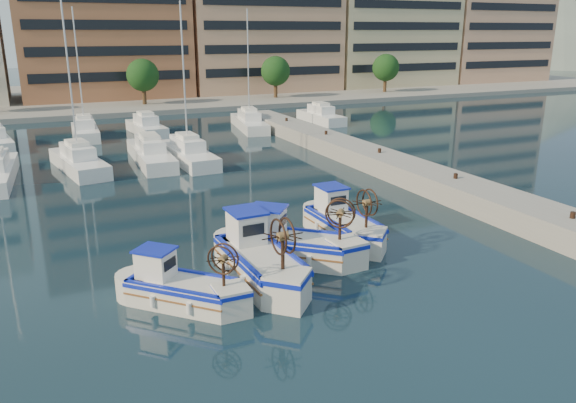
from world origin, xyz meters
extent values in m
plane|color=#172F3E|center=(0.00, 0.00, 0.00)|extent=(300.00, 300.00, 0.00)
cube|color=gray|center=(13.00, 8.00, 0.60)|extent=(3.00, 60.00, 1.20)
cube|color=gray|center=(0.00, 67.00, 0.30)|extent=(180.00, 40.00, 0.60)
cube|color=#AB6642|center=(1.00, 65.00, 13.10)|extent=(22.00, 14.00, 25.00)
cube|color=black|center=(1.00, 58.00, 13.10)|extent=(20.24, 0.12, 22.50)
cube|color=tan|center=(24.00, 65.00, 11.60)|extent=(23.00, 14.00, 22.00)
cube|color=black|center=(24.00, 58.00, 11.60)|extent=(21.16, 0.12, 19.80)
cube|color=#CDBA8D|center=(47.00, 65.00, 12.60)|extent=(22.00, 14.00, 24.00)
cube|color=black|center=(47.00, 58.00, 12.60)|extent=(20.24, 0.12, 21.60)
cube|color=tan|center=(69.00, 65.00, 12.10)|extent=(21.00, 14.00, 23.00)
cube|color=black|center=(69.00, 58.00, 12.10)|extent=(19.32, 0.12, 20.70)
cylinder|color=#3F2B19|center=(4.00, 53.50, 1.50)|extent=(0.50, 0.50, 3.00)
sphere|color=#1B4719|center=(4.00, 53.50, 4.20)|extent=(4.00, 4.00, 4.00)
cylinder|color=#3F2B19|center=(22.00, 53.50, 1.50)|extent=(0.50, 0.50, 3.00)
sphere|color=#1B4719|center=(22.00, 53.50, 4.20)|extent=(4.00, 4.00, 4.00)
cylinder|color=#3F2B19|center=(40.00, 53.50, 1.50)|extent=(0.50, 0.50, 3.00)
sphere|color=#1B4719|center=(40.00, 53.50, 4.20)|extent=(4.00, 4.00, 4.00)
cone|color=slate|center=(140.00, 110.00, 0.00)|extent=(160.00, 160.00, 50.00)
cube|color=white|center=(-6.54, 22.39, 0.50)|extent=(3.57, 8.69, 1.00)
cylinder|color=silver|center=(-6.54, 22.39, 6.00)|extent=(0.12, 0.12, 11.00)
cube|color=white|center=(-1.39, 22.93, 0.50)|extent=(2.47, 9.74, 1.00)
cube|color=white|center=(1.19, 21.92, 0.50)|extent=(2.56, 9.03, 1.00)
cylinder|color=silver|center=(1.19, 21.92, 6.00)|extent=(0.12, 0.12, 11.00)
cube|color=white|center=(-4.87, 35.50, 0.50)|extent=(2.53, 7.43, 1.00)
cylinder|color=silver|center=(-4.87, 35.50, 6.00)|extent=(0.12, 0.12, 11.00)
cube|color=white|center=(0.67, 35.22, 0.50)|extent=(2.79, 7.46, 1.00)
cube|color=white|center=(10.67, 33.92, 0.50)|extent=(3.61, 9.36, 1.00)
cylinder|color=silver|center=(10.67, 33.92, 6.00)|extent=(0.12, 0.12, 11.00)
cube|color=white|center=(19.16, 34.65, 0.50)|extent=(2.23, 7.66, 1.00)
cube|color=silver|center=(-4.96, -0.70, 0.48)|extent=(3.86, 3.87, 0.96)
cube|color=#0D1EB3|center=(-4.96, -0.70, 0.84)|extent=(3.97, 3.98, 0.15)
cube|color=blue|center=(-4.96, -0.70, 0.78)|extent=(3.33, 3.34, 0.05)
cube|color=white|center=(-5.73, 0.07, 1.46)|extent=(1.54, 1.55, 1.00)
cube|color=#0D1EB3|center=(-5.73, 0.07, 2.00)|extent=(1.74, 1.74, 0.07)
cylinder|color=#331E14|center=(-3.81, -1.86, 1.48)|extent=(0.11, 0.11, 1.06)
cylinder|color=brown|center=(-3.81, -1.86, 2.05)|extent=(0.39, 0.39, 0.25)
torus|color=#331E14|center=(-3.90, -1.96, 2.05)|extent=(0.80, 0.80, 1.06)
torus|color=#331E14|center=(-3.71, -1.77, 2.05)|extent=(0.80, 0.80, 1.06)
cube|color=silver|center=(-1.68, 0.11, 0.60)|extent=(2.20, 4.84, 1.19)
cube|color=#0D1EB3|center=(-1.68, 0.11, 1.05)|extent=(2.26, 4.98, 0.18)
cube|color=blue|center=(-1.68, 0.11, 0.98)|extent=(1.73, 4.34, 0.07)
cube|color=white|center=(-1.72, 1.47, 1.82)|extent=(1.30, 1.52, 1.25)
cube|color=#0D1EB3|center=(-1.72, 1.47, 2.50)|extent=(1.47, 1.69, 0.09)
cylinder|color=#331E14|center=(-1.61, -1.93, 1.85)|extent=(0.14, 0.14, 1.32)
cylinder|color=brown|center=(-1.61, -1.93, 2.56)|extent=(0.37, 0.33, 0.32)
torus|color=#331E14|center=(-1.78, -1.94, 2.56)|extent=(0.12, 1.33, 1.33)
torus|color=#331E14|center=(-1.44, -1.93, 2.56)|extent=(0.12, 1.33, 1.33)
cube|color=silver|center=(0.43, 1.28, 0.55)|extent=(4.54, 4.32, 1.10)
cube|color=#0D1EB3|center=(0.43, 1.28, 0.97)|extent=(4.68, 4.45, 0.17)
cube|color=blue|center=(0.43, 1.28, 0.90)|extent=(3.94, 3.72, 0.06)
cube|color=white|center=(-0.51, 2.12, 1.68)|extent=(1.78, 1.76, 1.15)
cube|color=#0D1EB3|center=(-0.51, 2.12, 2.30)|extent=(2.00, 1.99, 0.08)
cylinder|color=#331E14|center=(1.84, 0.04, 1.71)|extent=(0.13, 0.13, 1.21)
cylinder|color=brown|center=(1.84, 0.04, 2.36)|extent=(0.44, 0.45, 0.29)
torus|color=#331E14|center=(1.74, -0.08, 2.36)|extent=(0.97, 0.87, 1.23)
torus|color=#331E14|center=(1.95, 0.16, 2.36)|extent=(0.97, 0.87, 1.23)
cube|color=silver|center=(3.62, 2.75, 0.54)|extent=(1.95, 4.39, 1.09)
cube|color=#0D1EB3|center=(3.62, 2.75, 0.96)|extent=(2.01, 4.52, 0.17)
cube|color=blue|center=(3.62, 2.75, 0.89)|extent=(1.53, 3.94, 0.06)
cube|color=white|center=(3.60, 4.00, 1.66)|extent=(1.17, 1.37, 1.14)
cube|color=#0D1EB3|center=(3.60, 4.00, 2.28)|extent=(1.32, 1.53, 0.08)
cylinder|color=#331E14|center=(3.66, 0.89, 1.69)|extent=(0.12, 0.12, 1.20)
cylinder|color=brown|center=(3.66, 0.89, 2.33)|extent=(0.34, 0.30, 0.29)
torus|color=#331E14|center=(3.51, 0.89, 2.33)|extent=(0.10, 1.21, 1.21)
torus|color=#331E14|center=(3.82, 0.89, 2.33)|extent=(0.10, 1.21, 1.21)
camera|label=1|loc=(-9.13, -18.86, 9.48)|focal=35.00mm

